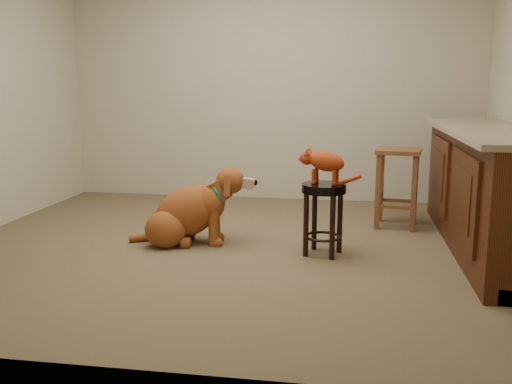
% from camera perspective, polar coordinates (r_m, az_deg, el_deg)
% --- Properties ---
extents(floor, '(4.50, 4.00, 0.01)m').
position_cam_1_polar(floor, '(4.52, -1.94, -5.53)').
color(floor, brown).
rests_on(floor, ground).
extents(room_shell, '(4.54, 4.04, 2.62)m').
position_cam_1_polar(room_shell, '(4.36, -2.08, 16.12)').
color(room_shell, '#B6AE93').
rests_on(room_shell, ground).
extents(cabinet_run, '(0.70, 2.56, 0.94)m').
position_cam_1_polar(cabinet_run, '(4.76, 22.43, -0.10)').
color(cabinet_run, '#411C0B').
rests_on(cabinet_run, ground).
extents(padded_stool, '(0.34, 0.34, 0.54)m').
position_cam_1_polar(padded_stool, '(4.28, 6.77, -1.26)').
color(padded_stool, black).
rests_on(padded_stool, ground).
extents(wood_stool, '(0.43, 0.43, 0.70)m').
position_cam_1_polar(wood_stool, '(5.24, 13.92, 0.52)').
color(wood_stool, brown).
rests_on(wood_stool, ground).
extents(golden_retriever, '(1.05, 0.55, 0.66)m').
position_cam_1_polar(golden_retriever, '(4.61, -6.74, -2.11)').
color(golden_retriever, brown).
rests_on(golden_retriever, ground).
extents(tabby_kitten, '(0.48, 0.20, 0.29)m').
position_cam_1_polar(tabby_kitten, '(4.23, 6.73, 2.96)').
color(tabby_kitten, '#952C0E').
rests_on(tabby_kitten, padded_stool).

